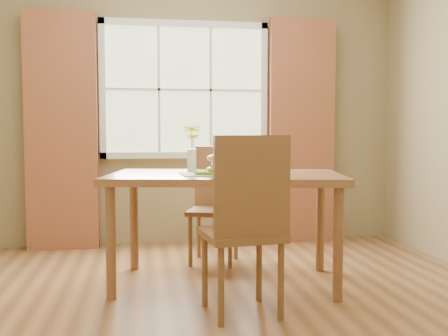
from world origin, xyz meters
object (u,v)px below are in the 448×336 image
chair_near (247,219)px  flower_vase (192,144)px  chair_far (216,198)px  croissant_sandwich (219,164)px  dining_table (225,185)px  water_glass (261,165)px

chair_near → flower_vase: 1.08m
chair_near → chair_far: size_ratio=1.11×
chair_near → croissant_sandwich: 0.65m
chair_near → flower_vase: flower_vase is taller
dining_table → water_glass: 0.30m
dining_table → chair_far: chair_far is taller
chair_far → water_glass: size_ratio=7.21×
chair_near → water_glass: (0.22, 0.59, 0.27)m
water_glass → flower_vase: (-0.44, 0.39, 0.14)m
chair_near → flower_vase: bearing=95.4°
dining_table → chair_far: (0.03, 0.70, -0.18)m
croissant_sandwich → water_glass: bearing=26.9°
water_glass → flower_vase: size_ratio=0.39×
chair_near → dining_table: bearing=83.3°
chair_near → flower_vase: (-0.23, 0.97, 0.42)m
croissant_sandwich → water_glass: 0.30m
croissant_sandwich → flower_vase: bearing=135.3°
water_glass → flower_vase: bearing=139.0°
chair_far → flower_vase: bearing=-100.4°
dining_table → water_glass: bearing=-18.0°
croissant_sandwich → water_glass: croissant_sandwich is taller
chair_far → water_glass: (0.20, -0.83, 0.33)m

